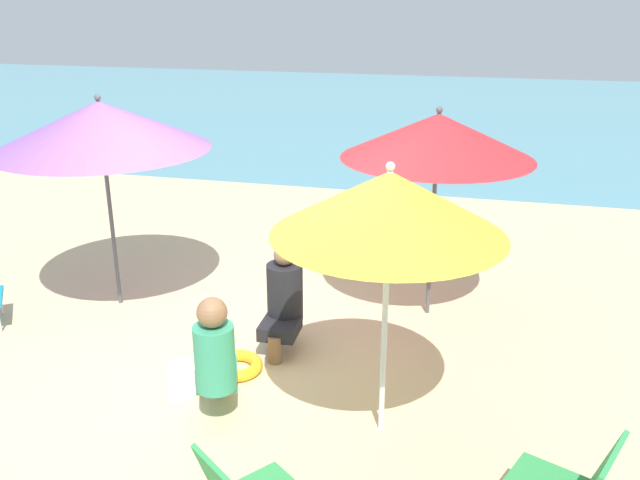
{
  "coord_description": "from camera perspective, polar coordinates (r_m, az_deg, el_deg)",
  "views": [
    {
      "loc": [
        1.99,
        -4.82,
        2.96
      ],
      "look_at": [
        0.51,
        1.11,
        0.7
      ],
      "focal_mm": 37.74,
      "sensor_mm": 36.0,
      "label": 1
    }
  ],
  "objects": [
    {
      "name": "umbrella_red",
      "position": [
        6.17,
        9.96,
        8.66
      ],
      "size": [
        1.76,
        1.76,
        2.01
      ],
      "color": "#4C4C51",
      "rests_on": "ground_plane"
    },
    {
      "name": "swim_ring",
      "position": [
        5.71,
        -7.11,
        -10.53
      ],
      "size": [
        0.44,
        0.44,
        0.1
      ],
      "primitive_type": "torus",
      "color": "yellow",
      "rests_on": "ground_plane"
    },
    {
      "name": "beach_bag",
      "position": [
        5.46,
        -11.6,
        -11.47
      ],
      "size": [
        0.28,
        0.28,
        0.25
      ],
      "primitive_type": "cube",
      "rotation": [
        0.0,
        0.0,
        0.38
      ],
      "color": "silver",
      "rests_on": "ground_plane"
    },
    {
      "name": "umbrella_yellow",
      "position": [
        4.29,
        5.88,
        3.06
      ],
      "size": [
        1.54,
        1.54,
        1.97
      ],
      "color": "silver",
      "rests_on": "ground_plane"
    },
    {
      "name": "person_b",
      "position": [
        4.95,
        -8.88,
        -9.65
      ],
      "size": [
        0.41,
        0.53,
        0.99
      ],
      "rotation": [
        0.0,
        0.0,
        1.93
      ],
      "color": "#389970",
      "rests_on": "ground_plane"
    },
    {
      "name": "umbrella_purple",
      "position": [
        6.6,
        -18.11,
        9.22
      ],
      "size": [
        2.02,
        2.02,
        2.09
      ],
      "color": "#4C4C51",
      "rests_on": "ground_plane"
    },
    {
      "name": "person_a",
      "position": [
        5.86,
        -3.11,
        -4.95
      ],
      "size": [
        0.32,
        0.56,
        0.94
      ],
      "rotation": [
        0.0,
        0.0,
        4.74
      ],
      "color": "black",
      "rests_on": "ground_plane"
    },
    {
      "name": "beach_chair_d",
      "position": [
        7.6,
        2.26,
        0.29
      ],
      "size": [
        0.73,
        0.71,
        0.69
      ],
      "rotation": [
        0.0,
        0.0,
        -1.08
      ],
      "color": "white",
      "rests_on": "ground_plane"
    },
    {
      "name": "ground_plane",
      "position": [
        5.99,
        -7.4,
        -9.49
      ],
      "size": [
        40.0,
        40.0,
        0.0
      ],
      "primitive_type": "plane",
      "color": "#D3BC8C"
    },
    {
      "name": "sea_water",
      "position": [
        18.47,
        7.81,
        10.87
      ],
      "size": [
        40.0,
        16.0,
        0.01
      ],
      "primitive_type": "cube",
      "color": "#5693A3",
      "rests_on": "ground_plane"
    }
  ]
}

